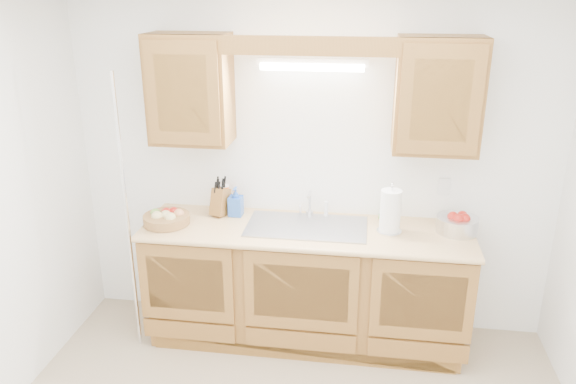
% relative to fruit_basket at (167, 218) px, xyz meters
% --- Properties ---
extents(room, '(3.52, 3.50, 2.50)m').
position_rel_fruit_basket_xyz_m(room, '(0.99, -1.12, 0.30)').
color(room, tan).
rests_on(room, ground).
extents(base_cabinets, '(2.20, 0.60, 0.86)m').
position_rel_fruit_basket_xyz_m(base_cabinets, '(0.99, 0.08, -0.51)').
color(base_cabinets, brown).
rests_on(base_cabinets, ground).
extents(countertop, '(2.30, 0.63, 0.04)m').
position_rel_fruit_basket_xyz_m(countertop, '(0.99, 0.07, -0.07)').
color(countertop, tan).
rests_on(countertop, base_cabinets).
extents(upper_cabinet_left, '(0.55, 0.33, 0.75)m').
position_rel_fruit_basket_xyz_m(upper_cabinet_left, '(0.16, 0.22, 0.88)').
color(upper_cabinet_left, brown).
rests_on(upper_cabinet_left, room).
extents(upper_cabinet_right, '(0.55, 0.33, 0.75)m').
position_rel_fruit_basket_xyz_m(upper_cabinet_right, '(1.82, 0.22, 0.88)').
color(upper_cabinet_right, brown).
rests_on(upper_cabinet_right, room).
extents(valance, '(2.20, 0.05, 0.12)m').
position_rel_fruit_basket_xyz_m(valance, '(0.99, 0.07, 1.19)').
color(valance, brown).
rests_on(valance, room).
extents(fluorescent_fixture, '(0.76, 0.08, 0.08)m').
position_rel_fruit_basket_xyz_m(fluorescent_fixture, '(0.99, 0.30, 1.05)').
color(fluorescent_fixture, white).
rests_on(fluorescent_fixture, room).
extents(sink, '(0.84, 0.46, 0.36)m').
position_rel_fruit_basket_xyz_m(sink, '(0.99, 0.09, -0.12)').
color(sink, '#9E9EA3').
rests_on(sink, countertop).
extents(wire_shelf_pole, '(0.03, 0.03, 2.00)m').
position_rel_fruit_basket_xyz_m(wire_shelf_pole, '(-0.21, -0.18, 0.05)').
color(wire_shelf_pole, silver).
rests_on(wire_shelf_pole, ground).
extents(outlet_plate, '(0.08, 0.01, 0.12)m').
position_rel_fruit_basket_xyz_m(outlet_plate, '(1.94, 0.37, 0.20)').
color(outlet_plate, white).
rests_on(outlet_plate, room).
extents(fruit_basket, '(0.41, 0.41, 0.10)m').
position_rel_fruit_basket_xyz_m(fruit_basket, '(0.00, 0.00, 0.00)').
color(fruit_basket, '#93643B').
rests_on(fruit_basket, countertop).
extents(knife_block, '(0.15, 0.19, 0.30)m').
position_rel_fruit_basket_xyz_m(knife_block, '(0.34, 0.22, 0.06)').
color(knife_block, brown).
rests_on(knife_block, countertop).
extents(orange_canister, '(0.07, 0.07, 0.21)m').
position_rel_fruit_basket_xyz_m(orange_canister, '(0.35, 0.30, 0.06)').
color(orange_canister, '#DF570C').
rests_on(orange_canister, countertop).
extents(soap_bottle, '(0.10, 0.10, 0.22)m').
position_rel_fruit_basket_xyz_m(soap_bottle, '(0.45, 0.22, 0.06)').
color(soap_bottle, blue).
rests_on(soap_bottle, countertop).
extents(sponge, '(0.11, 0.07, 0.02)m').
position_rel_fruit_basket_xyz_m(sponge, '(1.55, 0.32, -0.04)').
color(sponge, '#CC333F').
rests_on(sponge, countertop).
extents(paper_towel, '(0.18, 0.18, 0.36)m').
position_rel_fruit_basket_xyz_m(paper_towel, '(1.56, 0.08, 0.11)').
color(paper_towel, silver).
rests_on(paper_towel, countertop).
extents(apple_bowl, '(0.34, 0.34, 0.15)m').
position_rel_fruit_basket_xyz_m(apple_bowl, '(2.02, 0.15, 0.02)').
color(apple_bowl, silver).
rests_on(apple_bowl, countertop).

